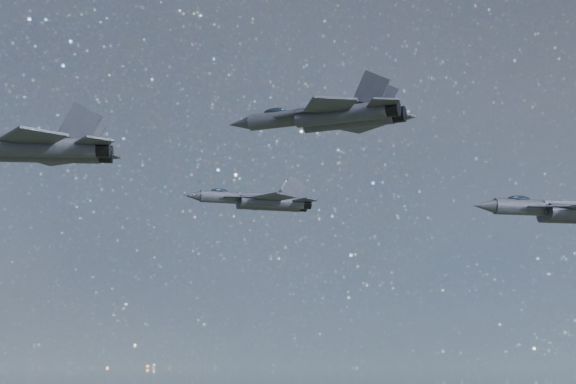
{
  "coord_description": "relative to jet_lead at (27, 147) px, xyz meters",
  "views": [
    {
      "loc": [
        6.54,
        -76.89,
        130.28
      ],
      "look_at": [
        -0.18,
        2.67,
        146.27
      ],
      "focal_mm": 55.0,
      "sensor_mm": 36.0,
      "label": 1
    }
  ],
  "objects": [
    {
      "name": "jet_left",
      "position": [
        17.2,
        26.92,
        0.01
      ],
      "size": [
        15.36,
        10.23,
        3.9
      ],
      "rotation": [
        0.0,
        0.0,
        0.35
      ],
      "color": "#2E303A"
    },
    {
      "name": "jet_lead",
      "position": [
        0.0,
        0.0,
        0.0
      ],
      "size": [
        19.3,
        13.34,
        4.85
      ],
      "rotation": [
        0.0,
        0.0,
        0.17
      ],
      "color": "#2E303A"
    },
    {
      "name": "jet_right",
      "position": [
        26.58,
        -6.73,
        0.15
      ],
      "size": [
        15.04,
        10.12,
        3.8
      ],
      "rotation": [
        0.0,
        0.0,
        -0.3
      ],
      "color": "#2E303A"
    },
    {
      "name": "jet_slot",
      "position": [
        48.27,
        10.44,
        -4.57
      ],
      "size": [
        16.88,
        11.45,
        4.25
      ],
      "rotation": [
        0.0,
        0.0,
        0.27
      ],
      "color": "#2E303A"
    }
  ]
}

